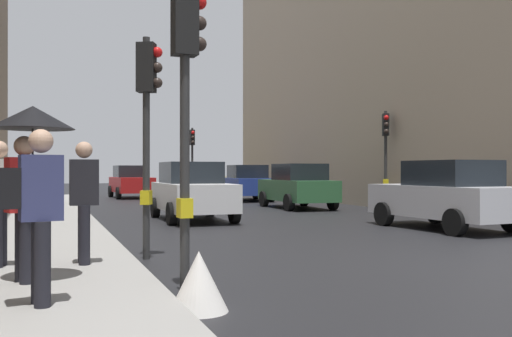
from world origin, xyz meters
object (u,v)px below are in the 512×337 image
at_px(traffic_light_far_median, 192,150).
at_px(warning_sign_triangle, 199,281).
at_px(traffic_light_near_left, 187,77).
at_px(pedestrian_with_umbrella, 30,144).
at_px(pedestrian_with_grey_backpack, 36,206).
at_px(pedestrian_in_dark_coat, 84,197).
at_px(car_white_compact, 192,191).
at_px(car_red_sedan, 131,182).
at_px(car_yellow_taxi, 204,180).
at_px(traffic_light_mid_street, 386,142).
at_px(traffic_light_near_right, 148,106).
at_px(car_green_estate, 297,186).
at_px(car_silver_hatchback, 446,195).

relative_size(traffic_light_far_median, warning_sign_triangle, 5.87).
height_order(traffic_light_near_left, pedestrian_with_umbrella, traffic_light_near_left).
bearing_deg(pedestrian_with_grey_backpack, pedestrian_in_dark_coat, 76.16).
bearing_deg(warning_sign_triangle, traffic_light_far_median, 76.22).
bearing_deg(car_white_compact, car_red_sedan, 89.15).
xyz_separation_m(traffic_light_far_median, car_yellow_taxi, (1.72, 3.82, -1.75)).
bearing_deg(car_red_sedan, car_white_compact, -90.85).
relative_size(traffic_light_mid_street, pedestrian_in_dark_coat, 2.12).
relative_size(car_yellow_taxi, pedestrian_with_umbrella, 1.97).
height_order(traffic_light_far_median, car_yellow_taxi, traffic_light_far_median).
relative_size(traffic_light_mid_street, pedestrian_with_grey_backpack, 2.12).
relative_size(traffic_light_far_median, pedestrian_with_umbrella, 1.78).
bearing_deg(car_red_sedan, traffic_light_near_left, -96.39).
height_order(traffic_light_near_right, traffic_light_far_median, traffic_light_far_median).
height_order(car_green_estate, pedestrian_with_umbrella, pedestrian_with_umbrella).
bearing_deg(pedestrian_in_dark_coat, warning_sign_triangle, -68.96).
bearing_deg(traffic_light_mid_street, car_white_compact, -167.61).
distance_m(car_green_estate, warning_sign_triangle, 16.55).
xyz_separation_m(traffic_light_mid_street, traffic_light_near_right, (-10.51, -8.86, 0.01)).
distance_m(pedestrian_with_umbrella, pedestrian_with_grey_backpack, 1.50).
bearing_deg(traffic_light_far_median, car_white_compact, -103.96).
xyz_separation_m(traffic_light_near_left, car_white_compact, (2.53, 9.95, -1.79)).
distance_m(traffic_light_near_right, car_yellow_taxi, 25.61).
bearing_deg(traffic_light_far_median, car_green_estate, -79.39).
bearing_deg(traffic_light_near_right, car_yellow_taxi, 72.69).
distance_m(car_white_compact, pedestrian_with_umbrella, 10.40).
bearing_deg(traffic_light_far_median, car_yellow_taxi, 65.77).
bearing_deg(car_yellow_taxi, traffic_light_near_right, -107.31).
height_order(traffic_light_mid_street, traffic_light_near_right, traffic_light_near_right).
bearing_deg(car_silver_hatchback, warning_sign_triangle, -143.25).
relative_size(traffic_light_mid_street, traffic_light_far_median, 0.99).
bearing_deg(pedestrian_in_dark_coat, pedestrian_with_grey_backpack, -103.84).
xyz_separation_m(car_white_compact, pedestrian_with_grey_backpack, (-4.26, -10.73, 0.29)).
relative_size(pedestrian_with_grey_backpack, pedestrian_in_dark_coat, 1.00).
bearing_deg(traffic_light_far_median, car_red_sedan, 160.15).
bearing_deg(traffic_light_near_right, warning_sign_triangle, -91.35).
bearing_deg(car_white_compact, car_yellow_taxi, 73.67).
xyz_separation_m(traffic_light_near_right, warning_sign_triangle, (-0.09, -3.79, -2.28)).
height_order(car_white_compact, car_green_estate, same).
xyz_separation_m(traffic_light_near_left, pedestrian_with_umbrella, (-1.81, 0.55, -0.83)).
xyz_separation_m(pedestrian_with_umbrella, pedestrian_with_grey_backpack, (0.09, -1.33, -0.68)).
bearing_deg(car_red_sedan, car_silver_hatchback, -74.92).
bearing_deg(pedestrian_with_grey_backpack, car_white_compact, 68.36).
distance_m(car_white_compact, car_green_estate, 6.36).
xyz_separation_m(car_white_compact, car_green_estate, (5.18, 3.69, 0.00)).
distance_m(car_silver_hatchback, warning_sign_triangle, 10.10).
relative_size(car_silver_hatchback, car_red_sedan, 1.01).
relative_size(car_white_compact, pedestrian_with_umbrella, 1.97).
distance_m(traffic_light_near_left, car_green_estate, 15.77).
bearing_deg(car_yellow_taxi, traffic_light_far_median, -114.23).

